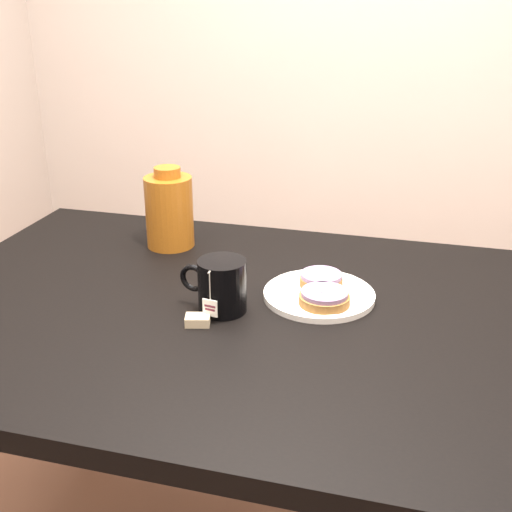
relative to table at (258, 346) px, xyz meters
name	(u,v)px	position (x,y,z in m)	size (l,w,h in m)	color
table	(258,346)	(0.00, 0.00, 0.00)	(1.40, 0.90, 0.75)	black
plate	(319,294)	(0.11, 0.08, 0.09)	(0.22, 0.22, 0.02)	white
bagel_back	(321,280)	(0.10, 0.11, 0.11)	(0.11, 0.11, 0.03)	brown
bagel_front	(324,298)	(0.12, 0.03, 0.11)	(0.13, 0.13, 0.03)	brown
mug	(221,285)	(-0.07, -0.02, 0.14)	(0.14, 0.11, 0.10)	black
teabag_pouch	(198,320)	(-0.09, -0.09, 0.09)	(0.04, 0.03, 0.02)	#C6B793
bagel_package	(169,210)	(-0.29, 0.27, 0.17)	(0.13, 0.13, 0.19)	#69330D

